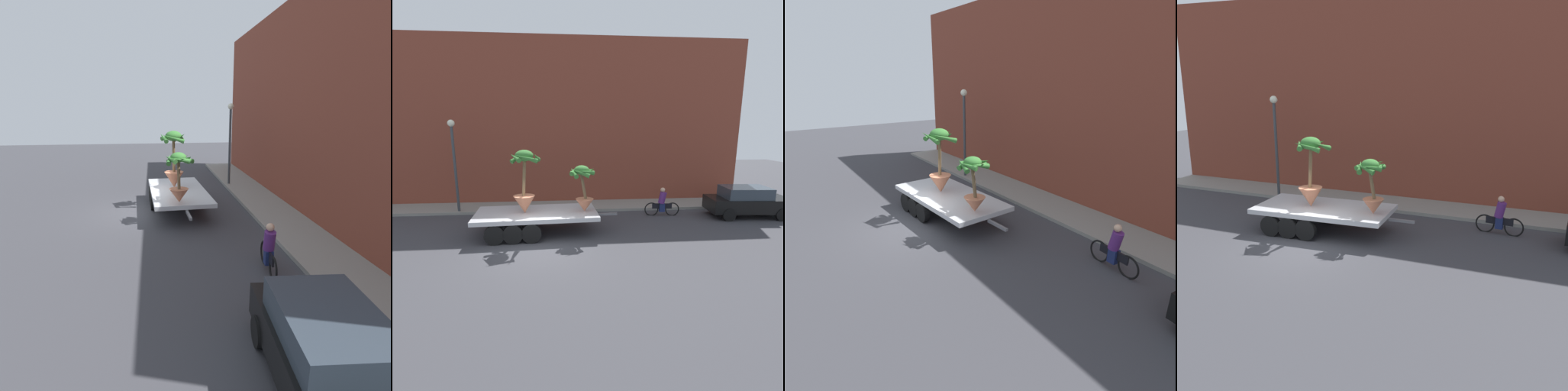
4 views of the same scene
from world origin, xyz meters
TOP-DOWN VIEW (x-y plane):
  - ground_plane at (0.00, 0.00)m, footprint 60.00×60.00m
  - sidewalk at (0.00, 6.10)m, footprint 24.00×2.20m
  - building_facade at (0.00, 7.80)m, footprint 24.00×1.20m
  - flatbed_trailer at (-0.40, 1.77)m, footprint 6.32×2.83m
  - potted_palm_rear at (1.89, 1.67)m, footprint 1.21×1.25m
  - potted_palm_middle at (-0.62, 1.63)m, footprint 1.31×1.33m
  - cyclist at (6.24, 3.98)m, footprint 1.84×0.38m
  - parked_car at (10.62, 3.44)m, footprint 4.25×2.12m
  - street_lamp at (-4.62, 5.30)m, footprint 0.36×0.36m

SIDE VIEW (x-z plane):
  - ground_plane at x=0.00m, z-range 0.00..0.00m
  - sidewalk at x=0.00m, z-range 0.00..0.15m
  - cyclist at x=6.24m, z-range -0.10..1.44m
  - flatbed_trailer at x=-0.40m, z-range 0.27..1.25m
  - parked_car at x=10.62m, z-range 0.04..1.62m
  - potted_palm_rear at x=1.89m, z-range 1.04..3.07m
  - potted_palm_middle at x=-0.62m, z-range 0.87..3.58m
  - street_lamp at x=-4.62m, z-range 0.82..5.65m
  - building_facade at x=0.00m, z-range 0.00..9.62m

